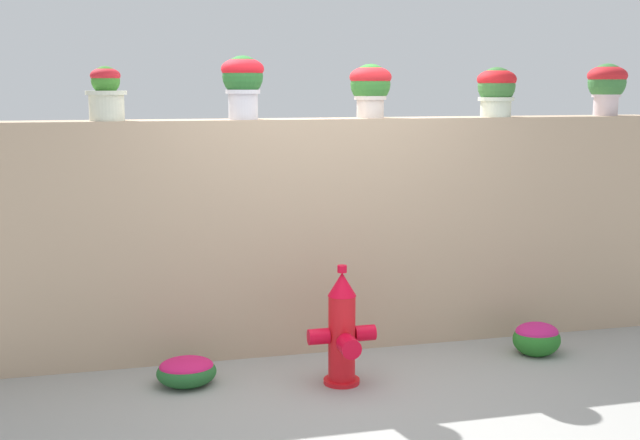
% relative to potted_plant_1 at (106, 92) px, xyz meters
% --- Properties ---
extents(ground_plane, '(24.00, 24.00, 0.00)m').
position_rel_potted_plant_1_xyz_m(ground_plane, '(1.56, -1.11, -2.05)').
color(ground_plane, gray).
extents(stone_wall, '(5.96, 0.34, 1.85)m').
position_rel_potted_plant_1_xyz_m(stone_wall, '(1.56, 0.02, -1.13)').
color(stone_wall, tan).
rests_on(stone_wall, ground).
extents(potted_plant_1, '(0.30, 0.30, 0.39)m').
position_rel_potted_plant_1_xyz_m(potted_plant_1, '(0.00, 0.00, 0.00)').
color(potted_plant_1, beige).
rests_on(potted_plant_1, stone_wall).
extents(potted_plant_2, '(0.32, 0.32, 0.48)m').
position_rel_potted_plant_1_xyz_m(potted_plant_2, '(1.00, 0.00, 0.09)').
color(potted_plant_2, silver).
rests_on(potted_plant_2, stone_wall).
extents(potted_plant_3, '(0.33, 0.33, 0.42)m').
position_rel_potted_plant_1_xyz_m(potted_plant_3, '(2.02, 0.04, 0.05)').
color(potted_plant_3, beige).
rests_on(potted_plant_3, stone_wall).
extents(potted_plant_4, '(0.32, 0.32, 0.40)m').
position_rel_potted_plant_1_xyz_m(potted_plant_4, '(3.08, -0.01, 0.03)').
color(potted_plant_4, beige).
rests_on(potted_plant_4, stone_wall).
extents(potted_plant_5, '(0.33, 0.33, 0.44)m').
position_rel_potted_plant_1_xyz_m(potted_plant_5, '(4.14, 0.04, 0.07)').
color(potted_plant_5, silver).
rests_on(potted_plant_5, stone_wall).
extents(fire_hydrant, '(0.49, 0.39, 0.86)m').
position_rel_potted_plant_1_xyz_m(fire_hydrant, '(1.55, -0.84, -1.67)').
color(fire_hydrant, red).
rests_on(fire_hydrant, ground).
extents(flower_bush_left, '(0.42, 0.38, 0.20)m').
position_rel_potted_plant_1_xyz_m(flower_bush_left, '(0.47, -0.59, -1.95)').
color(flower_bush_left, '#235E2A').
rests_on(flower_bush_left, ground).
extents(flower_bush_right, '(0.38, 0.34, 0.27)m').
position_rel_potted_plant_1_xyz_m(flower_bush_right, '(3.21, -0.60, -1.91)').
color(flower_bush_right, '#267025').
rests_on(flower_bush_right, ground).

